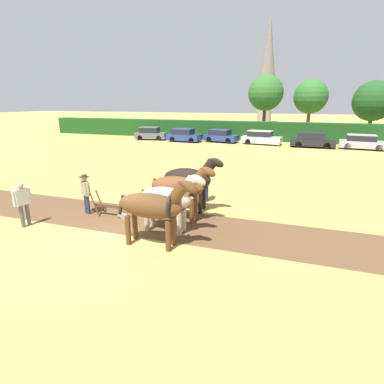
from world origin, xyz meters
TOP-DOWN VIEW (x-y plane):
  - ground_plane at (0.00, 0.00)m, footprint 240.00×240.00m
  - plowed_furrow_strip at (-2.93, 1.69)m, footprint 30.29×3.14m
  - hedgerow at (0.00, 30.16)m, footprint 57.25×1.66m
  - tree_far_left at (1.60, 34.18)m, footprint 4.61×4.61m
  - tree_left at (7.30, 36.69)m, footprint 4.47×4.47m
  - tree_center_left at (14.76, 36.31)m, footprint 4.99×4.99m
  - church_spire at (-1.24, 62.16)m, footprint 3.38×3.38m
  - draft_horse_lead_left at (1.74, -0.10)m, footprint 2.91×0.88m
  - draft_horse_lead_right at (1.73, 1.11)m, footprint 2.70×0.92m
  - draft_horse_trail_left at (1.72, 2.32)m, footprint 2.83×0.90m
  - draft_horse_trail_right at (1.71, 3.53)m, footprint 2.84×1.00m
  - plow at (-1.01, 1.70)m, footprint 1.68×0.46m
  - farmer_at_plow at (-2.31, 1.67)m, footprint 0.59×0.43m
  - farmer_beside_team at (2.09, 4.98)m, footprint 0.34×0.63m
  - farmer_onlooker_left at (-3.67, -0.27)m, footprint 0.32×0.68m
  - parked_car_far_left at (-11.54, 26.23)m, footprint 4.12×2.42m
  - parked_car_left at (-6.82, 25.75)m, footprint 4.08×2.11m
  - parked_car_center_left at (-2.52, 26.69)m, footprint 4.16×2.40m
  - parked_car_center at (2.22, 26.35)m, footprint 4.52×2.30m
  - parked_car_center_right at (7.55, 25.71)m, footprint 4.47×1.76m
  - parked_car_right at (12.33, 25.94)m, footprint 4.56×2.28m

SIDE VIEW (x-z plane):
  - ground_plane at x=0.00m, z-range 0.00..0.00m
  - plowed_furrow_strip at x=-2.93m, z-range 0.00..0.01m
  - plow at x=-1.01m, z-range -0.24..0.88m
  - parked_car_right at x=12.33m, z-range -0.02..1.45m
  - parked_car_center_left at x=-2.52m, z-range -0.03..1.47m
  - parked_car_center at x=2.22m, z-range -0.03..1.50m
  - parked_car_center_right at x=7.55m, z-range -0.03..1.51m
  - parked_car_left at x=-6.82m, z-range -0.03..1.53m
  - parked_car_far_left at x=-11.54m, z-range -0.04..1.55m
  - farmer_beside_team at x=2.09m, z-range 0.13..1.78m
  - farmer_at_plow at x=-2.31m, z-range 0.15..1.87m
  - farmer_onlooker_left at x=-3.67m, z-range 0.15..1.92m
  - hedgerow at x=0.00m, z-range 0.00..2.28m
  - draft_horse_lead_right at x=1.73m, z-range 0.11..2.43m
  - draft_horse_trail_left at x=1.72m, z-range 0.19..2.56m
  - draft_horse_lead_left at x=1.74m, z-range 0.17..2.60m
  - draft_horse_trail_right at x=1.71m, z-range 0.17..2.66m
  - tree_center_left at x=14.76m, z-range 1.10..8.33m
  - tree_left at x=7.30m, z-range 1.50..9.02m
  - tree_far_left at x=1.60m, z-range 1.69..9.75m
  - church_spire at x=-1.24m, z-range 0.51..22.44m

